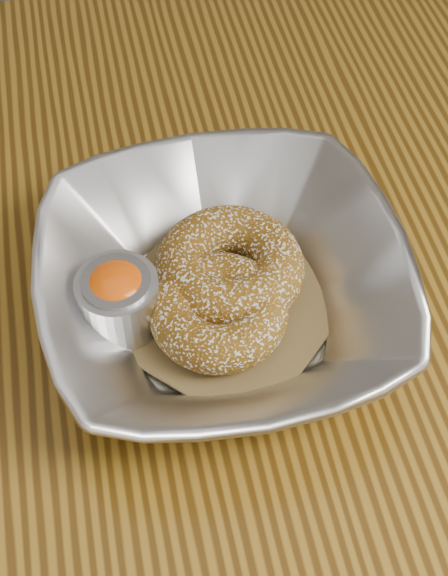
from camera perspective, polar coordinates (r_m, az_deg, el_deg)
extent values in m
cube|color=brown|center=(0.59, -0.63, -1.66)|extent=(1.20, 0.80, 0.04)
imported|color=#BBBDC2|center=(0.54, 0.00, 0.03)|extent=(0.25, 0.25, 0.06)
cube|color=brown|center=(0.56, 0.00, -1.30)|extent=(0.21, 0.21, 0.00)
torus|color=brown|center=(0.56, 0.40, 1.48)|extent=(0.11, 0.11, 0.04)
torus|color=brown|center=(0.54, -0.39, -1.69)|extent=(0.13, 0.13, 0.03)
cylinder|color=#BBBDC2|center=(0.54, -7.46, -1.00)|extent=(0.06, 0.06, 0.04)
cylinder|color=gray|center=(0.54, -7.50, -0.75)|extent=(0.05, 0.05, 0.04)
ellipsoid|color=#FA5307|center=(0.53, -7.65, 0.07)|extent=(0.04, 0.04, 0.03)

